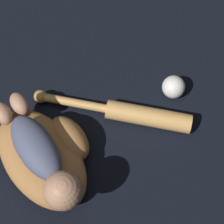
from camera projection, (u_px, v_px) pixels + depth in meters
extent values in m
plane|color=black|center=(59.00, 153.00, 1.15)|extent=(6.00, 6.00, 0.00)
ellipsoid|color=#A8703D|center=(41.00, 158.00, 1.10)|extent=(0.36, 0.23, 0.10)
ellipsoid|color=#A8703D|center=(69.00, 138.00, 1.12)|extent=(0.16, 0.10, 0.10)
ellipsoid|color=#4C516B|center=(36.00, 147.00, 1.01)|extent=(0.23, 0.12, 0.08)
sphere|color=tan|center=(63.00, 191.00, 0.95)|extent=(0.10, 0.10, 0.10)
ellipsoid|color=tan|center=(19.00, 104.00, 1.08)|extent=(0.08, 0.06, 0.05)
ellipsoid|color=tan|center=(3.00, 113.00, 1.07)|extent=(0.08, 0.06, 0.05)
cylinder|color=tan|center=(148.00, 117.00, 1.17)|extent=(0.25, 0.21, 0.06)
cylinder|color=tan|center=(73.00, 103.00, 1.19)|extent=(0.19, 0.15, 0.03)
sphere|color=#B68649|center=(41.00, 97.00, 1.20)|extent=(0.04, 0.04, 0.04)
sphere|color=white|center=(174.00, 87.00, 1.21)|extent=(0.08, 0.08, 0.08)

